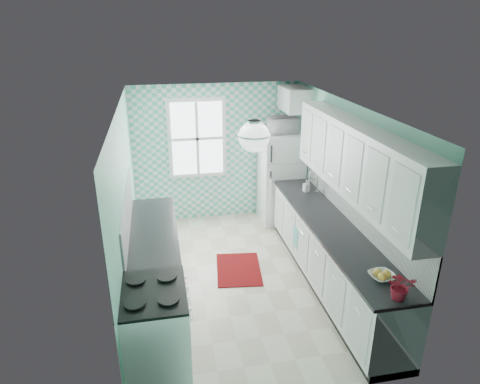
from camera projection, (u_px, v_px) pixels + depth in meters
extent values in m
cube|color=beige|center=(240.00, 278.00, 6.26)|extent=(3.00, 4.40, 0.02)
cube|color=white|center=(240.00, 106.00, 5.32)|extent=(3.00, 4.40, 0.02)
cube|color=#79CBAF|center=(217.00, 153.00, 7.80)|extent=(3.00, 0.02, 2.50)
cube|color=#79CBAF|center=(288.00, 294.00, 3.78)|extent=(3.00, 0.02, 2.50)
cube|color=#79CBAF|center=(125.00, 208.00, 5.52)|extent=(0.02, 4.40, 2.50)
cube|color=#79CBAF|center=(344.00, 191.00, 6.06)|extent=(0.02, 4.40, 2.50)
cube|color=#4EBDA8|center=(217.00, 153.00, 7.78)|extent=(3.00, 0.01, 2.50)
cube|color=white|center=(197.00, 138.00, 7.58)|extent=(1.04, 0.05, 1.44)
cube|color=white|center=(197.00, 139.00, 7.57)|extent=(0.90, 0.02, 1.30)
cube|color=white|center=(355.00, 206.00, 5.71)|extent=(0.02, 3.60, 0.51)
cube|color=white|center=(127.00, 214.00, 5.48)|extent=(0.02, 2.15, 0.51)
cube|color=silver|center=(356.00, 161.00, 5.24)|extent=(0.33, 3.20, 0.90)
cube|color=silver|center=(294.00, 99.00, 7.31)|extent=(0.40, 0.74, 0.40)
cylinder|color=silver|center=(254.00, 122.00, 4.60)|extent=(0.14, 0.14, 0.04)
cylinder|color=silver|center=(254.00, 129.00, 4.63)|extent=(0.02, 0.02, 0.12)
sphere|color=white|center=(254.00, 137.00, 4.66)|extent=(0.34, 0.34, 0.34)
cube|color=white|center=(330.00, 256.00, 5.94)|extent=(0.60, 3.60, 0.90)
cube|color=black|center=(332.00, 226.00, 5.76)|extent=(0.63, 3.60, 0.04)
cube|color=white|center=(154.00, 262.00, 5.81)|extent=(0.60, 2.15, 0.90)
cube|color=black|center=(153.00, 231.00, 5.63)|extent=(0.63, 2.15, 0.04)
cube|color=white|center=(281.00, 178.00, 7.78)|extent=(0.73, 0.69, 1.67)
cube|color=silver|center=(287.00, 164.00, 7.32)|extent=(0.71, 0.01, 0.02)
cube|color=silver|center=(271.00, 154.00, 7.18)|extent=(0.03, 0.03, 0.30)
cube|color=silver|center=(270.00, 186.00, 7.39)|extent=(0.03, 0.03, 0.54)
cube|color=white|center=(156.00, 333.00, 4.39)|extent=(0.67, 0.84, 1.00)
cube|color=black|center=(152.00, 292.00, 4.20)|extent=(0.67, 0.84, 0.03)
cube|color=black|center=(188.00, 324.00, 4.43)|extent=(0.01, 0.56, 0.33)
cube|color=silver|center=(306.00, 196.00, 6.76)|extent=(0.50, 0.42, 0.12)
cylinder|color=silver|center=(317.00, 183.00, 6.72)|extent=(0.02, 0.02, 0.30)
torus|color=silver|center=(314.00, 172.00, 6.64)|extent=(0.16, 0.02, 0.16)
cube|color=#630E0B|center=(239.00, 269.00, 6.45)|extent=(0.76, 1.00, 0.01)
cube|color=#55B1B2|center=(296.00, 237.00, 6.41)|extent=(0.03, 0.21, 0.31)
imported|color=white|center=(382.00, 276.00, 4.54)|extent=(0.29, 0.29, 0.07)
imported|color=#B0222A|center=(401.00, 286.00, 4.18)|extent=(0.32, 0.30, 0.29)
imported|color=#A6BCC1|center=(306.00, 186.00, 6.85)|extent=(0.10, 0.10, 0.19)
imported|color=white|center=(283.00, 125.00, 7.41)|extent=(0.52, 0.36, 0.28)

